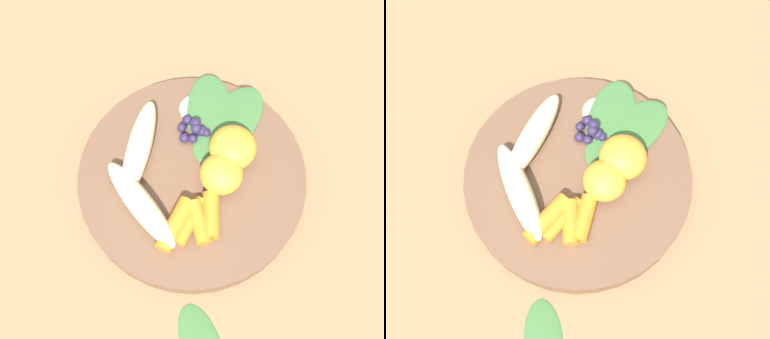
% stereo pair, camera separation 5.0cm
% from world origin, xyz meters
% --- Properties ---
extents(ground_plane, '(2.40, 2.40, 0.00)m').
position_xyz_m(ground_plane, '(0.00, 0.00, 0.00)').
color(ground_plane, '#99704C').
extents(bowl, '(0.27, 0.27, 0.03)m').
position_xyz_m(bowl, '(0.00, 0.00, 0.02)').
color(bowl, brown).
rests_on(bowl, ground_plane).
extents(banana_peeled_left, '(0.08, 0.13, 0.03)m').
position_xyz_m(banana_peeled_left, '(-0.07, -0.03, 0.05)').
color(banana_peeled_left, beige).
rests_on(banana_peeled_left, bowl).
extents(banana_peeled_right, '(0.08, 0.13, 0.03)m').
position_xyz_m(banana_peeled_right, '(-0.05, 0.04, 0.05)').
color(banana_peeled_right, beige).
rests_on(banana_peeled_right, bowl).
extents(orange_segment_near, '(0.06, 0.06, 0.04)m').
position_xyz_m(orange_segment_near, '(0.05, 0.01, 0.05)').
color(orange_segment_near, '#F4A833').
rests_on(orange_segment_near, bowl).
extents(orange_segment_far, '(0.05, 0.05, 0.04)m').
position_xyz_m(orange_segment_far, '(0.03, -0.02, 0.05)').
color(orange_segment_far, '#F4A833').
rests_on(orange_segment_far, bowl).
extents(carrot_front, '(0.05, 0.06, 0.02)m').
position_xyz_m(carrot_front, '(-0.03, -0.06, 0.04)').
color(carrot_front, orange).
rests_on(carrot_front, bowl).
extents(carrot_mid_left, '(0.05, 0.05, 0.01)m').
position_xyz_m(carrot_mid_left, '(-0.01, -0.06, 0.04)').
color(carrot_mid_left, orange).
rests_on(carrot_mid_left, bowl).
extents(carrot_mid_right, '(0.02, 0.05, 0.02)m').
position_xyz_m(carrot_mid_right, '(-0.01, -0.06, 0.04)').
color(carrot_mid_right, orange).
rests_on(carrot_mid_right, bowl).
extents(carrot_rear, '(0.03, 0.05, 0.02)m').
position_xyz_m(carrot_rear, '(0.01, -0.06, 0.04)').
color(carrot_rear, orange).
rests_on(carrot_rear, bowl).
extents(blueberry_pile, '(0.04, 0.04, 0.02)m').
position_xyz_m(blueberry_pile, '(0.01, 0.05, 0.04)').
color(blueberry_pile, '#2D234C').
rests_on(blueberry_pile, bowl).
extents(coconut_shred_patch, '(0.04, 0.04, 0.00)m').
position_xyz_m(coconut_shred_patch, '(0.02, 0.08, 0.03)').
color(coconut_shred_patch, white).
rests_on(coconut_shred_patch, bowl).
extents(kale_leaf_left, '(0.14, 0.13, 0.01)m').
position_xyz_m(kale_leaf_left, '(0.06, 0.05, 0.03)').
color(kale_leaf_left, '#3D7038').
rests_on(kale_leaf_left, bowl).
extents(kale_leaf_right, '(0.08, 0.12, 0.01)m').
position_xyz_m(kale_leaf_right, '(0.04, 0.08, 0.03)').
color(kale_leaf_right, '#3D7038').
rests_on(kale_leaf_right, bowl).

